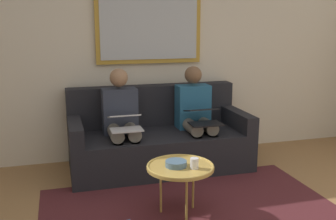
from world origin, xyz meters
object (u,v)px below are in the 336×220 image
framed_mirror (149,29)px  bowl (176,164)px  couch (158,140)px  person_right (121,118)px  laptop_silver (125,122)px  coffee_table (180,168)px  cup (194,163)px  person_left (196,113)px  laptop_black (203,116)px

framed_mirror → bowl: bearing=84.4°
couch → framed_mirror: 1.30m
couch → person_right: person_right is taller
couch → laptop_silver: bearing=36.1°
coffee_table → bowl: bearing=4.9°
laptop_silver → bowl: bearing=106.5°
cup → laptop_silver: (0.40, -0.99, 0.13)m
person_left → laptop_black: person_left is taller
coffee_table → laptop_silver: 0.98m
coffee_table → bowl: bowl is taller
coffee_table → cup: bearing=136.2°
couch → cup: couch is taller
cup → person_left: person_left is taller
couch → laptop_silver: 0.62m
coffee_table → laptop_black: (-0.55, -0.91, 0.20)m
cup → laptop_silver: laptop_silver is taller
cup → laptop_black: 1.11m
cup → person_right: 1.31m
laptop_silver → laptop_black: bearing=-179.7°
framed_mirror → person_left: 1.13m
couch → laptop_black: bearing=144.3°
coffee_table → person_right: (0.31, -1.15, 0.18)m
cup → couch: bearing=-91.2°
bowl → laptop_black: laptop_black is taller
framed_mirror → person_right: bearing=46.8°
framed_mirror → person_right: (0.43, 0.46, -0.94)m
coffee_table → laptop_silver: bearing=-71.2°
person_left → coffee_table: bearing=64.5°
person_left → bowl: bearing=63.0°
couch → person_right: bearing=9.1°
framed_mirror → couch: bearing=90.0°
person_right → laptop_silver: 0.24m
bowl → person_right: bearing=-76.8°
person_left → laptop_black: (0.00, 0.24, 0.03)m
person_left → person_right: (0.86, 0.00, 0.00)m
person_right → coffee_table: bearing=105.0°
couch → laptop_black: (-0.43, 0.31, 0.32)m
person_left → laptop_silver: person_left is taller
framed_mirror → cup: (0.03, 1.69, -1.06)m
couch → bowl: couch is taller
couch → cup: size_ratio=22.15×
laptop_black → laptop_silver: laptop_black is taller
laptop_black → person_right: (0.86, -0.24, -0.03)m
person_right → cup: bearing=108.0°
laptop_silver → person_left: bearing=-164.1°
couch → framed_mirror: (0.00, -0.39, 1.24)m
cup → laptop_silver: 1.08m
cup → person_left: size_ratio=0.08×
framed_mirror → person_left: size_ratio=1.11×
coffee_table → laptop_black: bearing=-121.1°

